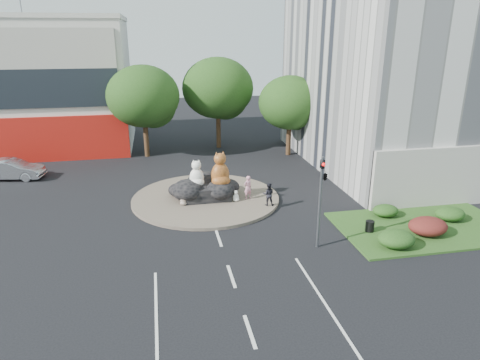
{
  "coord_description": "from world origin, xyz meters",
  "views": [
    {
      "loc": [
        -3.01,
        -17.23,
        10.78
      ],
      "look_at": [
        1.98,
        7.89,
        2.0
      ],
      "focal_mm": 32.0,
      "sensor_mm": 36.0,
      "label": 1
    }
  ],
  "objects_px": {
    "cat_tabby": "(220,169)",
    "litter_bin": "(370,226)",
    "parked_car": "(12,169)",
    "kitten_calico": "(183,199)",
    "kitten_white": "(236,195)",
    "pedestrian_pink": "(248,187)",
    "pedestrian_dark": "(268,194)",
    "cat_white": "(197,173)"
  },
  "relations": [
    {
      "from": "kitten_white",
      "to": "pedestrian_pink",
      "type": "distance_m",
      "value": 1.0
    },
    {
      "from": "kitten_calico",
      "to": "pedestrian_pink",
      "type": "bearing_deg",
      "value": 38.33
    },
    {
      "from": "parked_car",
      "to": "litter_bin",
      "type": "distance_m",
      "value": 26.93
    },
    {
      "from": "kitten_white",
      "to": "pedestrian_pink",
      "type": "bearing_deg",
      "value": 4.95
    },
    {
      "from": "cat_white",
      "to": "pedestrian_pink",
      "type": "bearing_deg",
      "value": -5.86
    },
    {
      "from": "kitten_white",
      "to": "pedestrian_dark",
      "type": "height_order",
      "value": "pedestrian_dark"
    },
    {
      "from": "cat_white",
      "to": "pedestrian_pink",
      "type": "relative_size",
      "value": 1.14
    },
    {
      "from": "cat_tabby",
      "to": "litter_bin",
      "type": "height_order",
      "value": "cat_tabby"
    },
    {
      "from": "kitten_calico",
      "to": "cat_white",
      "type": "bearing_deg",
      "value": 78.61
    },
    {
      "from": "pedestrian_dark",
      "to": "parked_car",
      "type": "relative_size",
      "value": 0.32
    },
    {
      "from": "pedestrian_dark",
      "to": "parked_car",
      "type": "bearing_deg",
      "value": -13.36
    },
    {
      "from": "litter_bin",
      "to": "cat_tabby",
      "type": "bearing_deg",
      "value": 138.71
    },
    {
      "from": "kitten_calico",
      "to": "pedestrian_dark",
      "type": "height_order",
      "value": "pedestrian_dark"
    },
    {
      "from": "cat_tabby",
      "to": "parked_car",
      "type": "xyz_separation_m",
      "value": [
        -15.25,
        7.69,
        -1.5
      ]
    },
    {
      "from": "kitten_white",
      "to": "kitten_calico",
      "type": "bearing_deg",
      "value": 167.62
    },
    {
      "from": "cat_tabby",
      "to": "pedestrian_dark",
      "type": "height_order",
      "value": "cat_tabby"
    },
    {
      "from": "cat_white",
      "to": "cat_tabby",
      "type": "bearing_deg",
      "value": -1.19
    },
    {
      "from": "pedestrian_pink",
      "to": "pedestrian_dark",
      "type": "bearing_deg",
      "value": 103.35
    },
    {
      "from": "pedestrian_pink",
      "to": "litter_bin",
      "type": "height_order",
      "value": "pedestrian_pink"
    },
    {
      "from": "cat_tabby",
      "to": "pedestrian_pink",
      "type": "bearing_deg",
      "value": -28.25
    },
    {
      "from": "cat_white",
      "to": "cat_tabby",
      "type": "xyz_separation_m",
      "value": [
        1.56,
        -0.2,
        0.26
      ]
    },
    {
      "from": "kitten_calico",
      "to": "kitten_white",
      "type": "xyz_separation_m",
      "value": [
        3.48,
        -0.0,
        -0.03
      ]
    },
    {
      "from": "kitten_calico",
      "to": "parked_car",
      "type": "xyz_separation_m",
      "value": [
        -12.68,
        8.46,
        0.17
      ]
    },
    {
      "from": "kitten_calico",
      "to": "litter_bin",
      "type": "bearing_deg",
      "value": 4.73
    },
    {
      "from": "cat_white",
      "to": "pedestrian_dark",
      "type": "distance_m",
      "value": 4.99
    },
    {
      "from": "cat_white",
      "to": "kitten_calico",
      "type": "height_order",
      "value": "cat_white"
    },
    {
      "from": "pedestrian_pink",
      "to": "pedestrian_dark",
      "type": "distance_m",
      "value": 1.76
    },
    {
      "from": "kitten_calico",
      "to": "litter_bin",
      "type": "xyz_separation_m",
      "value": [
        10.12,
        -5.86,
        -0.19
      ]
    },
    {
      "from": "pedestrian_pink",
      "to": "pedestrian_dark",
      "type": "height_order",
      "value": "pedestrian_pink"
    },
    {
      "from": "kitten_white",
      "to": "pedestrian_pink",
      "type": "relative_size",
      "value": 0.48
    },
    {
      "from": "cat_white",
      "to": "pedestrian_pink",
      "type": "xyz_separation_m",
      "value": [
        3.34,
        -0.7,
        -1.01
      ]
    },
    {
      "from": "cat_tabby",
      "to": "parked_car",
      "type": "distance_m",
      "value": 17.14
    },
    {
      "from": "cat_white",
      "to": "pedestrian_dark",
      "type": "relative_size",
      "value": 1.21
    },
    {
      "from": "cat_tabby",
      "to": "parked_car",
      "type": "bearing_deg",
      "value": 140.76
    },
    {
      "from": "parked_car",
      "to": "kitten_calico",
      "type": "bearing_deg",
      "value": -113.57
    },
    {
      "from": "cat_tabby",
      "to": "pedestrian_pink",
      "type": "relative_size",
      "value": 1.46
    },
    {
      "from": "pedestrian_dark",
      "to": "kitten_calico",
      "type": "bearing_deg",
      "value": 2.75
    },
    {
      "from": "parked_car",
      "to": "litter_bin",
      "type": "relative_size",
      "value": 7.63
    },
    {
      "from": "kitten_calico",
      "to": "pedestrian_pink",
      "type": "distance_m",
      "value": 4.38
    },
    {
      "from": "pedestrian_pink",
      "to": "litter_bin",
      "type": "bearing_deg",
      "value": 109.42
    },
    {
      "from": "cat_tabby",
      "to": "kitten_calico",
      "type": "relative_size",
      "value": 2.82
    },
    {
      "from": "kitten_white",
      "to": "parked_car",
      "type": "xyz_separation_m",
      "value": [
        -16.16,
        8.46,
        0.2
      ]
    }
  ]
}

